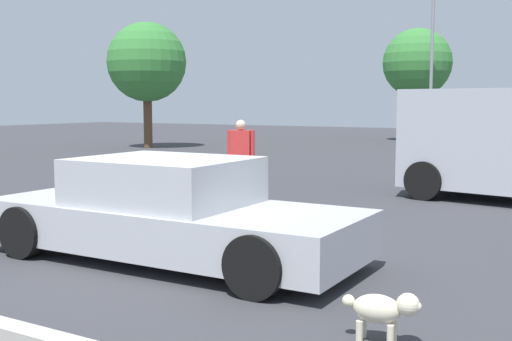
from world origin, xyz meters
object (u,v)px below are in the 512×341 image
Objects in this scene: sedan_foreground at (170,213)px; dog at (383,309)px; pedestrian at (241,151)px; light_post_near at (432,35)px.

dog is (3.12, -1.28, -0.29)m from sedan_foreground.
dog is 8.19m from pedestrian.
light_post_near is at bearing -16.82° from pedestrian.
sedan_foreground is 22.55m from light_post_near.
sedan_foreground is 0.65× the size of light_post_near.
sedan_foreground is at bearing 150.30° from dog.
dog is 0.40× the size of pedestrian.
light_post_near is at bearing 97.02° from dog.
sedan_foreground is 3.04× the size of pedestrian.
sedan_foreground is at bearing -176.58° from pedestrian.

